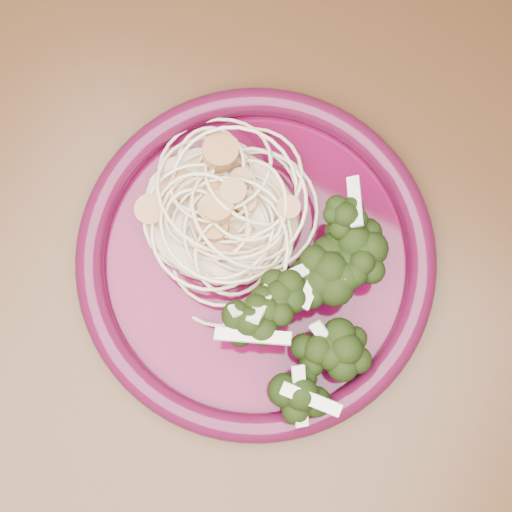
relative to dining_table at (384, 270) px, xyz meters
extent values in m
plane|color=#54371D|center=(0.00, 0.00, -0.65)|extent=(3.50, 3.50, 0.00)
cube|color=#472814|center=(0.00, 0.00, 0.08)|extent=(1.20, 0.80, 0.04)
cylinder|color=#460520|center=(-0.11, -0.07, 0.10)|extent=(0.39, 0.39, 0.01)
torus|color=#460B24|center=(-0.11, -0.07, 0.11)|extent=(0.40, 0.40, 0.02)
ellipsoid|color=beige|center=(-0.15, -0.05, 0.12)|extent=(0.17, 0.16, 0.03)
ellipsoid|color=black|center=(-0.05, -0.09, 0.13)|extent=(0.16, 0.20, 0.06)
camera|label=1|loc=(-0.06, -0.17, 0.70)|focal=50.00mm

